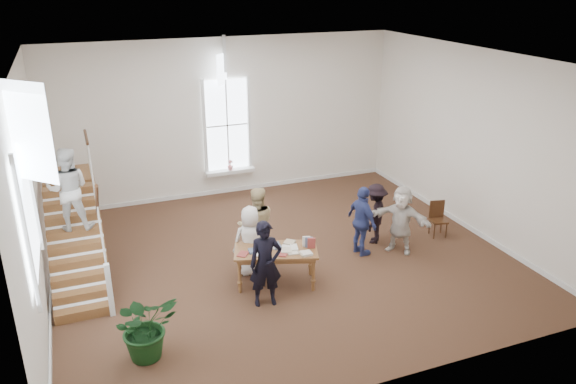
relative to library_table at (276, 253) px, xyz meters
name	(u,v)px	position (x,y,z in m)	size (l,w,h in m)	color
ground	(283,258)	(0.53, 1.00, -0.71)	(10.00, 10.00, 0.00)	#452C1B
room_shell	(230,180)	(0.53, 5.39, -0.31)	(10.49, 10.00, 10.00)	silver
staircase	(72,208)	(-3.82, 1.74, 0.91)	(1.10, 4.10, 2.92)	brown
library_table	(276,253)	(0.00, 0.00, 0.00)	(1.89, 1.35, 0.86)	brown
police_officer	(266,264)	(-0.46, -0.64, 0.17)	(0.64, 0.42, 1.76)	black
elderly_woman	(251,241)	(-0.36, 0.61, 0.07)	(0.76, 0.50, 1.56)	silver
person_yellow	(257,225)	(-0.06, 1.11, 0.17)	(0.86, 0.67, 1.77)	tan
woman_cluster_a	(362,221)	(2.29, 0.54, 0.12)	(0.97, 0.41, 1.66)	navy
woman_cluster_b	(375,214)	(2.89, 0.99, 0.03)	(0.96, 0.55, 1.48)	black
woman_cluster_c	(401,220)	(3.19, 0.34, 0.09)	(1.50, 0.48, 1.61)	silver
floor_plant	(146,326)	(-2.87, -1.45, -0.12)	(1.07, 0.93, 1.19)	black
side_chair	(438,217)	(4.54, 0.76, -0.23)	(0.45, 0.45, 0.88)	#33160E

